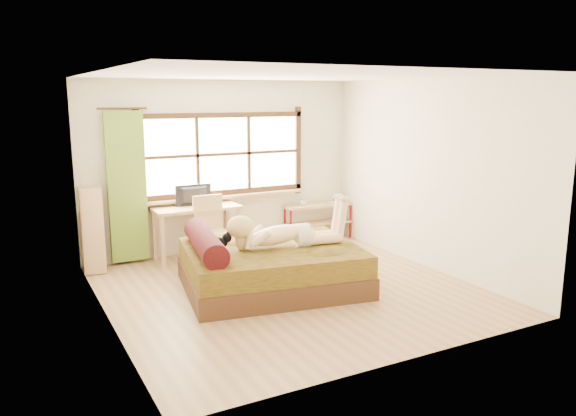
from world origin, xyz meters
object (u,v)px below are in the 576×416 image
kitten (216,242)px  woman (284,221)px  pipe_shelf (319,213)px  bookshelf (92,228)px  desk (196,213)px  chair (211,226)px  bed (268,266)px

kitten → woman: bearing=-0.1°
kitten → pipe_shelf: (2.56, 1.79, -0.22)m
kitten → bookshelf: 2.14m
desk → chair: bearing=-74.0°
kitten → bookshelf: (-1.20, 1.77, -0.07)m
chair → bookshelf: (-1.60, 0.46, 0.05)m
bed → woman: woman is taller
kitten → bed: bearing=1.9°
pipe_shelf → bookshelf: 3.76m
kitten → desk: size_ratio=0.25×
bed → chair: 1.45m
woman → chair: 1.56m
chair → pipe_shelf: 2.20m
bookshelf → kitten: bearing=-49.2°
kitten → desk: kitten is taller
woman → chair: size_ratio=1.52×
kitten → pipe_shelf: bearing=44.6°
bed → bookshelf: 2.65m
bookshelf → pipe_shelf: bearing=7.0°
desk → bookshelf: 1.51m
pipe_shelf → bookshelf: (-3.75, -0.02, 0.16)m
kitten → chair: chair is taller
bed → bookshelf: bearing=144.7°
woman → pipe_shelf: size_ratio=1.21×
bed → kitten: bearing=-178.1°
chair → pipe_shelf: bearing=12.8°
woman → pipe_shelf: 2.60m
kitten → chair: size_ratio=0.33×
bed → pipe_shelf: size_ratio=1.94×
desk → bed: bearing=-78.1°
bed → desk: 1.84m
woman → kitten: bearing=179.9°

